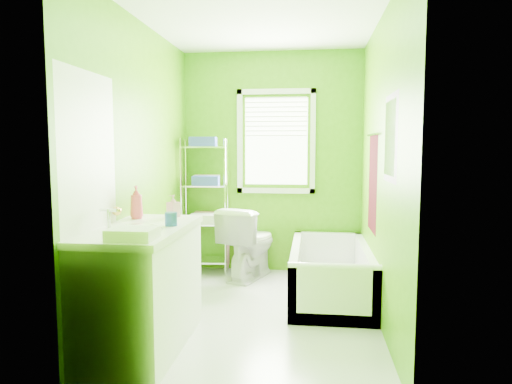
# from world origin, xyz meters

# --- Properties ---
(ground) EXTENTS (2.90, 2.90, 0.00)m
(ground) POSITION_xyz_m (0.00, 0.00, 0.00)
(ground) COLOR silver
(ground) RESTS_ON ground
(room_envelope) EXTENTS (2.14, 2.94, 2.62)m
(room_envelope) POSITION_xyz_m (0.00, 0.00, 1.55)
(room_envelope) COLOR #468E06
(room_envelope) RESTS_ON ground
(window) EXTENTS (0.92, 0.05, 1.22)m
(window) POSITION_xyz_m (0.05, 1.42, 1.61)
(window) COLOR white
(window) RESTS_ON ground
(door) EXTENTS (0.09, 0.80, 2.00)m
(door) POSITION_xyz_m (-1.04, -1.00, 1.00)
(door) COLOR white
(door) RESTS_ON ground
(right_wall_decor) EXTENTS (0.04, 1.48, 1.17)m
(right_wall_decor) POSITION_xyz_m (1.04, -0.02, 1.32)
(right_wall_decor) COLOR #3E070B
(right_wall_decor) RESTS_ON ground
(bathtub) EXTENTS (0.77, 1.64, 0.53)m
(bathtub) POSITION_xyz_m (0.67, 0.54, 0.17)
(bathtub) COLOR white
(bathtub) RESTS_ON ground
(toilet) EXTENTS (0.70, 0.91, 0.82)m
(toilet) POSITION_xyz_m (-0.22, 1.09, 0.41)
(toilet) COLOR white
(toilet) RESTS_ON ground
(vanity) EXTENTS (0.62, 1.21, 1.18)m
(vanity) POSITION_xyz_m (-0.75, -0.82, 0.48)
(vanity) COLOR white
(vanity) RESTS_ON ground
(wire_shelf_unit) EXTENTS (0.56, 0.45, 1.60)m
(wire_shelf_unit) POSITION_xyz_m (-0.75, 1.25, 0.98)
(wire_shelf_unit) COLOR silver
(wire_shelf_unit) RESTS_ON ground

